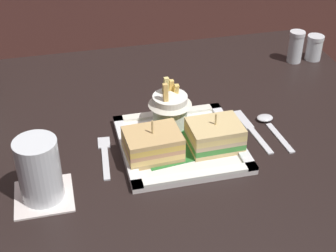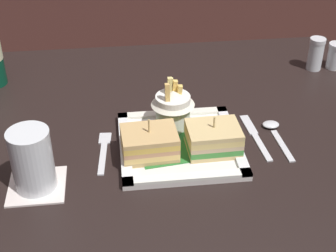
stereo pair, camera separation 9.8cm
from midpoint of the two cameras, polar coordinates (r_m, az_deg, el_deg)
dining_table at (r=1.11m, az=-3.84°, el=-7.61°), size 1.05×0.89×0.77m
square_plate at (r=0.99m, az=-1.43°, el=-2.15°), size 0.23×0.23×0.02m
sandwich_half_left at (r=0.94m, az=-4.72°, el=-2.18°), size 0.11×0.08×0.08m
sandwich_half_right at (r=0.96m, az=2.43°, el=-1.16°), size 0.10×0.08×0.07m
fries_cup at (r=1.01m, az=-2.56°, el=2.31°), size 0.09×0.09×0.11m
drink_coaster at (r=0.92m, az=-16.91°, el=-7.75°), size 0.10×0.10×0.00m
water_glass at (r=0.88m, az=-17.46°, el=-5.22°), size 0.07×0.07×0.11m
fork at (r=0.98m, az=-10.01°, el=-3.30°), size 0.03×0.14×0.00m
knife at (r=1.05m, az=6.77°, el=-0.44°), size 0.03×0.16×0.00m
spoon at (r=1.06m, az=8.80°, el=0.23°), size 0.03×0.14×0.01m
salt_shaker at (r=1.33m, az=12.18°, el=8.52°), size 0.04×0.04×0.08m
pepper_shaker at (r=1.35m, az=14.22°, el=8.40°), size 0.04×0.04×0.07m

